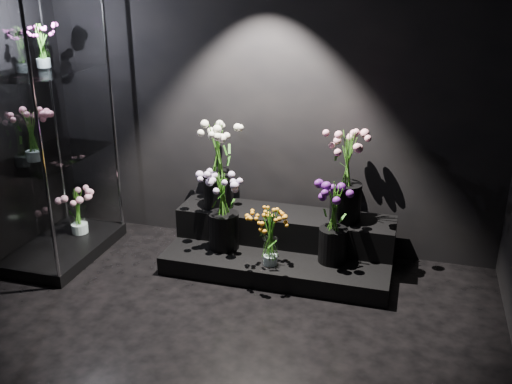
% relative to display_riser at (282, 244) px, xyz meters
% --- Properties ---
extents(floor, '(4.00, 4.00, 0.00)m').
position_rel_display_riser_xyz_m(floor, '(-0.23, -1.63, -0.17)').
color(floor, black).
rests_on(floor, ground).
extents(wall_back, '(4.00, 0.00, 4.00)m').
position_rel_display_riser_xyz_m(wall_back, '(-0.23, 0.37, 1.23)').
color(wall_back, black).
rests_on(wall_back, floor).
extents(display_riser, '(1.86, 0.83, 0.41)m').
position_rel_display_riser_xyz_m(display_riser, '(0.00, 0.00, 0.00)').
color(display_riser, black).
rests_on(display_riser, floor).
extents(display_case, '(0.64, 1.07, 2.36)m').
position_rel_display_riser_xyz_m(display_case, '(-1.89, -0.39, 1.01)').
color(display_case, black).
rests_on(display_case, floor).
extents(bouquet_orange_bells, '(0.35, 0.35, 0.47)m').
position_rel_display_riser_xyz_m(bouquet_orange_bells, '(-0.01, -0.35, 0.23)').
color(bouquet_orange_bells, white).
rests_on(bouquet_orange_bells, display_riser).
extents(bouquet_lilac, '(0.39, 0.39, 0.67)m').
position_rel_display_riser_xyz_m(bouquet_lilac, '(-0.47, -0.16, 0.36)').
color(bouquet_lilac, black).
rests_on(bouquet_lilac, display_riser).
extents(bouquet_purple, '(0.36, 0.36, 0.66)m').
position_rel_display_riser_xyz_m(bouquet_purple, '(0.46, -0.16, 0.36)').
color(bouquet_purple, black).
rests_on(bouquet_purple, display_riser).
extents(bouquet_cream_roses, '(0.48, 0.48, 0.77)m').
position_rel_display_riser_xyz_m(bouquet_cream_roses, '(-0.60, 0.09, 0.68)').
color(bouquet_cream_roses, black).
rests_on(bouquet_cream_roses, display_riser).
extents(bouquet_pink_roses, '(0.38, 0.38, 0.75)m').
position_rel_display_riser_xyz_m(bouquet_pink_roses, '(0.51, 0.10, 0.67)').
color(bouquet_pink_roses, black).
rests_on(bouquet_pink_roses, display_riser).
extents(bouquet_case_pink, '(0.33, 0.33, 0.43)m').
position_rel_display_riser_xyz_m(bouquet_case_pink, '(-1.93, -0.55, 0.98)').
color(bouquet_case_pink, white).
rests_on(bouquet_case_pink, display_case).
extents(bouquet_case_magenta, '(0.22, 0.22, 0.35)m').
position_rel_display_riser_xyz_m(bouquet_case_magenta, '(-1.95, -0.25, 1.62)').
color(bouquet_case_magenta, white).
rests_on(bouquet_case_magenta, display_case).
extents(bouquet_case_base_pink, '(0.40, 0.40, 0.42)m').
position_rel_display_riser_xyz_m(bouquet_case_base_pink, '(-1.86, -0.16, 0.16)').
color(bouquet_case_base_pink, white).
rests_on(bouquet_case_base_pink, display_case).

